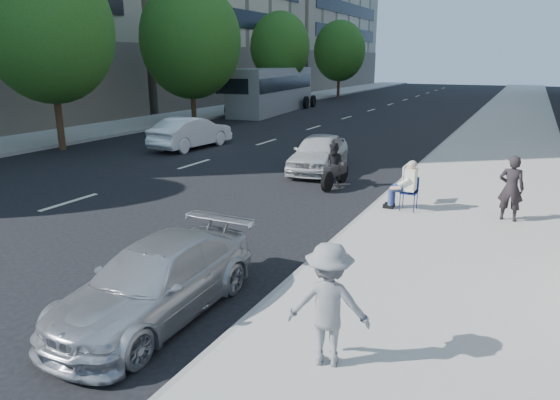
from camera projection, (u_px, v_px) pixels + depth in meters
The scene contains 15 objects.
ground at pixel (225, 269), 9.67m from camera, with size 160.00×160.00×0.00m, color black.
near_sidewalk at pixel (506, 138), 25.18m from camera, with size 5.00×120.00×0.15m, color #ACA8A0.
far_sidewalk at pixel (175, 118), 34.06m from camera, with size 4.50×120.00×0.15m, color #ACA8A0.
tree_far_b at pixel (49, 30), 21.04m from camera, with size 5.40×5.40×8.24m.
tree_far_c at pixel (191, 40), 29.69m from camera, with size 6.00×6.00×8.47m.
tree_far_d at pixel (280, 47), 40.07m from camera, with size 4.80×4.80×7.65m.
tree_far_e at pixel (339, 51), 52.17m from camera, with size 5.40×5.40×7.89m.
seated_protester at pixel (406, 182), 12.82m from camera, with size 0.83×1.12×1.31m.
jogger at pixel (328, 304), 6.23m from camera, with size 1.05×0.60×1.62m, color slate.
pedestrian_woman at pixel (511, 188), 11.91m from camera, with size 0.58×0.38×1.59m, color black.
parked_sedan at pixel (156, 281), 7.78m from camera, with size 1.62×3.99×1.16m, color #A8ABB0.
white_sedan_near at pixel (319, 153), 17.93m from camera, with size 1.60×3.97×1.35m, color silver.
white_sedan_mid at pixel (191, 132), 22.73m from camera, with size 1.50×4.30×1.42m, color white.
motorcycle at pixel (335, 168), 15.68m from camera, with size 0.74×2.05×1.42m.
bus at pixel (273, 90), 38.37m from camera, with size 3.93×12.29×3.30m.
Camera 1 is at (4.93, -7.54, 3.91)m, focal length 32.00 mm.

